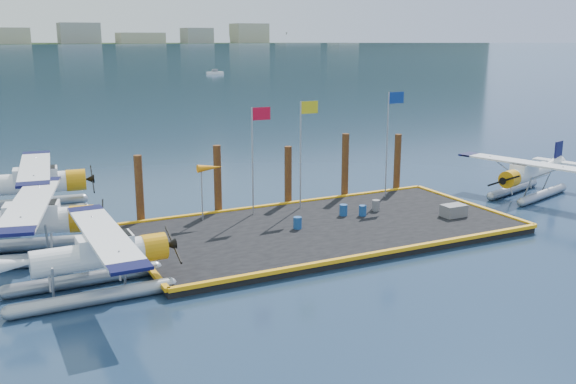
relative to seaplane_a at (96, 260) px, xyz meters
name	(u,v)px	position (x,y,z in m)	size (l,w,h in m)	color
ground	(325,233)	(12.35, 3.12, -1.46)	(4000.00, 4000.00, 0.00)	#182F49
dock	(325,229)	(12.35, 3.12, -1.26)	(20.00, 10.00, 0.40)	black
dock_bumpers	(325,224)	(12.35, 3.12, -0.97)	(20.25, 10.25, 0.18)	#F0A10E
far_backdrop	(72,36)	(252.26, 1740.64, 7.99)	(3050.00, 2050.00, 810.00)	black
seaplane_a	(96,260)	(0.00, 0.00, 0.00)	(8.52, 9.38, 3.35)	#9499A2
seaplane_b	(23,226)	(-2.26, 5.74, 0.16)	(9.69, 10.51, 3.72)	#9499A2
seaplane_c	(29,187)	(-1.31, 14.16, 0.18)	(9.64, 10.63, 3.76)	#9499A2
seaplane_d	(526,176)	(27.91, 4.15, -0.08)	(8.28, 8.87, 3.17)	#9499A2
drum_0	(298,223)	(10.80, 3.29, -0.75)	(0.44, 0.44, 0.62)	navy
drum_2	(363,211)	(15.19, 3.86, -0.76)	(0.42, 0.42, 0.59)	navy
drum_4	(376,205)	(16.47, 4.43, -0.75)	(0.44, 0.44, 0.62)	slate
drum_5	(343,210)	(14.26, 4.39, -0.75)	(0.45, 0.45, 0.63)	navy
crate	(454,211)	(19.67, 1.50, -0.73)	(1.32, 0.88, 0.66)	slate
flagpole_red	(256,144)	(10.06, 6.92, 2.94)	(1.14, 0.08, 6.00)	#999AA1
flagpole_yellow	(304,138)	(13.05, 6.92, 3.05)	(1.14, 0.08, 6.20)	#999AA1
flagpole_blue	(390,129)	(19.05, 6.92, 3.23)	(1.14, 0.08, 6.50)	#999AA1
windsock	(210,169)	(7.33, 6.92, 1.77)	(1.40, 0.44, 3.12)	#999AA1
piling_0	(139,192)	(3.85, 8.52, 0.54)	(0.44, 0.44, 4.00)	#442113
piling_1	(218,182)	(8.35, 8.52, 0.64)	(0.44, 0.44, 4.20)	#442113
piling_2	(288,178)	(12.85, 8.52, 0.44)	(0.44, 0.44, 3.80)	#442113
piling_3	(345,168)	(16.85, 8.52, 0.69)	(0.44, 0.44, 4.30)	#442113
piling_4	(397,164)	(20.85, 8.52, 0.54)	(0.44, 0.44, 4.00)	#442113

